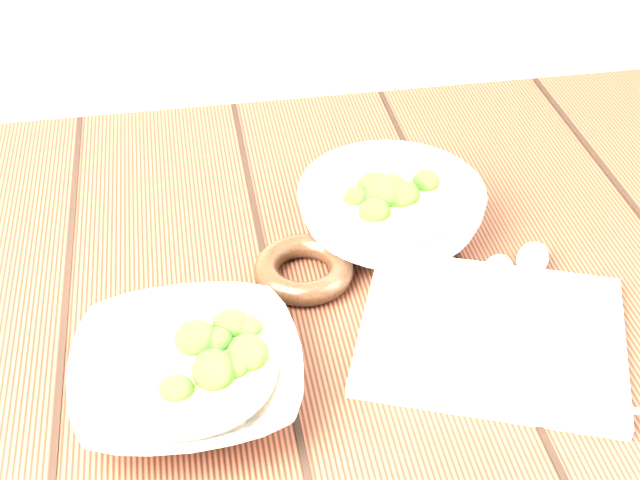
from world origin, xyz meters
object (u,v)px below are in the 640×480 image
soup_bowl_front (188,376)px  soup_bowl_back (391,211)px  table (295,383)px  napkin (491,335)px  trivet (304,269)px

soup_bowl_front → soup_bowl_back: bearing=40.9°
table → napkin: bearing=-27.0°
soup_bowl_back → napkin: 0.18m
soup_bowl_back → napkin: size_ratio=0.98×
table → soup_bowl_front: size_ratio=6.07×
soup_bowl_front → trivet: 0.19m
soup_bowl_back → table: bearing=-144.8°
napkin → table: bearing=174.5°
soup_bowl_front → napkin: (0.28, 0.02, -0.02)m
trivet → napkin: size_ratio=0.42×
napkin → soup_bowl_front: bearing=-153.7°
napkin → trivet: bearing=165.2°
table → soup_bowl_front: soup_bowl_front is taller
table → soup_bowl_back: bearing=35.2°
table → soup_bowl_front: 0.21m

